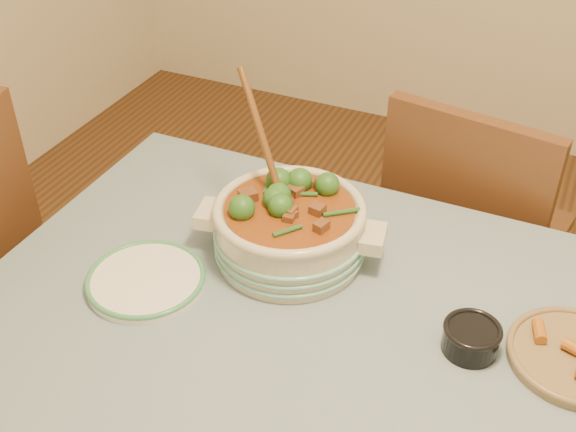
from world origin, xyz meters
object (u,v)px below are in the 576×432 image
Objects in this scene: white_plate at (146,279)px; chair_far at (469,230)px; fried_plate at (575,354)px; dining_table at (379,395)px; stew_casserole at (289,225)px; condiment_bowl at (471,337)px.

chair_far reaches higher than white_plate.
chair_far is (-0.30, 0.62, -0.24)m from fried_plate.
dining_table is 4.11× the size of stew_casserole.
stew_casserole is 3.36× the size of condiment_bowl.
fried_plate is 0.33× the size of chair_far.
dining_table is 0.52m from white_plate.
chair_far is (-0.12, 0.67, -0.26)m from condiment_bowl.
condiment_bowl is (0.65, 0.09, 0.02)m from white_plate.
white_plate reaches higher than dining_table.
white_plate is (-0.23, -0.21, -0.07)m from stew_casserole.
dining_table is 5.84× the size of white_plate.
stew_casserole is at bearing 71.01° from chair_far.
chair_far is at bearing 61.65° from stew_casserole.
chair_far is at bearing 100.05° from condiment_bowl.
condiment_bowl reaches higher than white_plate.
fried_plate is at bearing 24.95° from dining_table.
white_plate is 0.31× the size of chair_far.
white_plate is 0.84m from fried_plate.
white_plate is at bearing 179.63° from dining_table.
stew_casserole reaches higher than dining_table.
fried_plate is (0.32, 0.15, 0.11)m from dining_table.
stew_casserole reaches higher than condiment_bowl.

